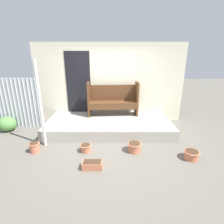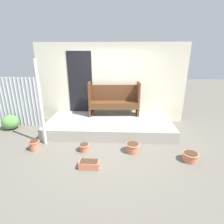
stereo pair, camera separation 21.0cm
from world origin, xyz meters
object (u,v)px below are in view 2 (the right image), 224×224
object	(u,v)px
bench	(114,99)
flower_pot_left	(34,145)
support_post	(41,104)
flower_pot_far_right	(190,156)
flower_pot_right	(133,147)
planter_box_rect	(89,164)
shrub_by_fence	(10,122)
flower_pot_middle	(84,147)

from	to	relation	value
bench	flower_pot_left	xyz separation A→B (m)	(-1.90, -1.76, -0.75)
support_post	flower_pot_far_right	size ratio (longest dim) A/B	6.20
flower_pot_right	support_post	bearing A→B (deg)	172.39
support_post	flower_pot_left	world-z (taller)	support_post
planter_box_rect	flower_pot_far_right	bearing A→B (deg)	8.80
flower_pot_far_right	shrub_by_fence	xyz separation A→B (m)	(-4.98, 1.50, 0.12)
bench	flower_pot_right	size ratio (longest dim) A/B	4.72
planter_box_rect	shrub_by_fence	bearing A→B (deg)	146.59
flower_pot_left	flower_pot_right	size ratio (longest dim) A/B	0.75
bench	flower_pot_middle	world-z (taller)	bench
support_post	bench	bearing A→B (deg)	39.39
support_post	bench	world-z (taller)	support_post
flower_pot_far_right	planter_box_rect	xyz separation A→B (m)	(-2.20, -0.34, -0.03)
bench	flower_pot_right	distance (m)	1.97
support_post	shrub_by_fence	xyz separation A→B (m)	(-1.46, 0.88, -0.85)
flower_pot_left	shrub_by_fence	size ratio (longest dim) A/B	0.50
bench	shrub_by_fence	xyz separation A→B (m)	(-3.22, -0.56, -0.65)
flower_pot_middle	support_post	bearing A→B (deg)	164.34
support_post	flower_pot_right	bearing A→B (deg)	-7.61
support_post	flower_pot_far_right	distance (m)	3.70
bench	shrub_by_fence	bearing A→B (deg)	-173.99
planter_box_rect	flower_pot_left	bearing A→B (deg)	156.44
bench	planter_box_rect	distance (m)	2.56
flower_pot_middle	flower_pot_far_right	size ratio (longest dim) A/B	0.77
flower_pot_far_right	flower_pot_left	bearing A→B (deg)	175.34
flower_pot_left	shrub_by_fence	distance (m)	1.79
flower_pot_left	shrub_by_fence	xyz separation A→B (m)	(-1.32, 1.20, 0.10)
flower_pot_middle	planter_box_rect	world-z (taller)	flower_pot_middle
shrub_by_fence	planter_box_rect	bearing A→B (deg)	-33.41
support_post	flower_pot_right	xyz separation A→B (m)	(2.27, -0.30, -0.96)
flower_pot_right	flower_pot_far_right	xyz separation A→B (m)	(1.25, -0.31, -0.01)
flower_pot_right	flower_pot_far_right	distance (m)	1.29
support_post	shrub_by_fence	bearing A→B (deg)	148.97
flower_pot_middle	shrub_by_fence	xyz separation A→B (m)	(-2.56, 1.19, 0.13)
support_post	flower_pot_middle	distance (m)	1.50
bench	flower_pot_right	bearing A→B (deg)	-77.31
flower_pot_left	planter_box_rect	bearing A→B (deg)	-23.56
flower_pot_left	flower_pot_far_right	size ratio (longest dim) A/B	0.75
support_post	planter_box_rect	xyz separation A→B (m)	(1.32, -0.96, -1.00)
shrub_by_fence	flower_pot_middle	bearing A→B (deg)	-24.91
support_post	flower_pot_middle	world-z (taller)	support_post
flower_pot_left	flower_pot_middle	bearing A→B (deg)	0.54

